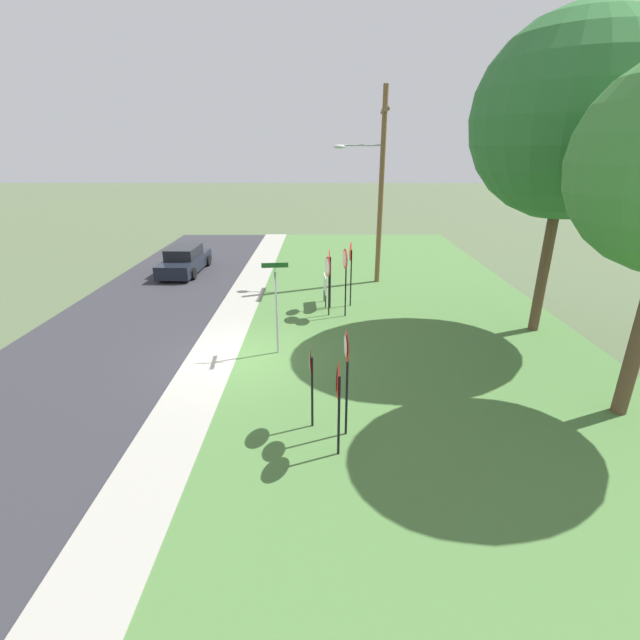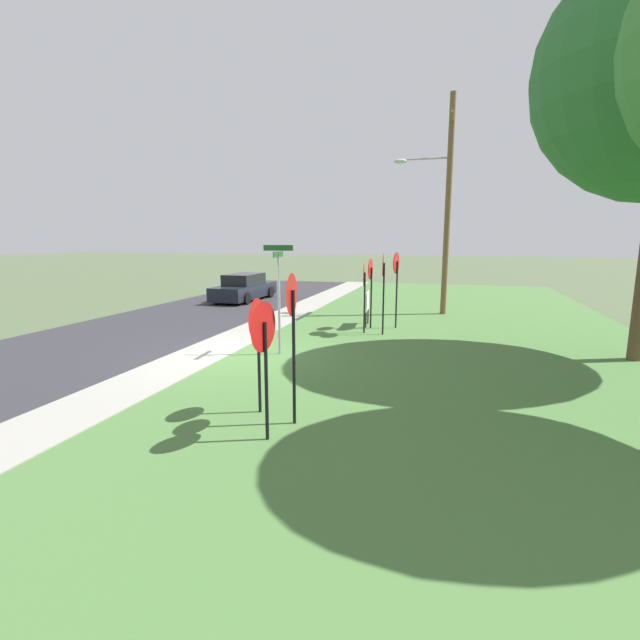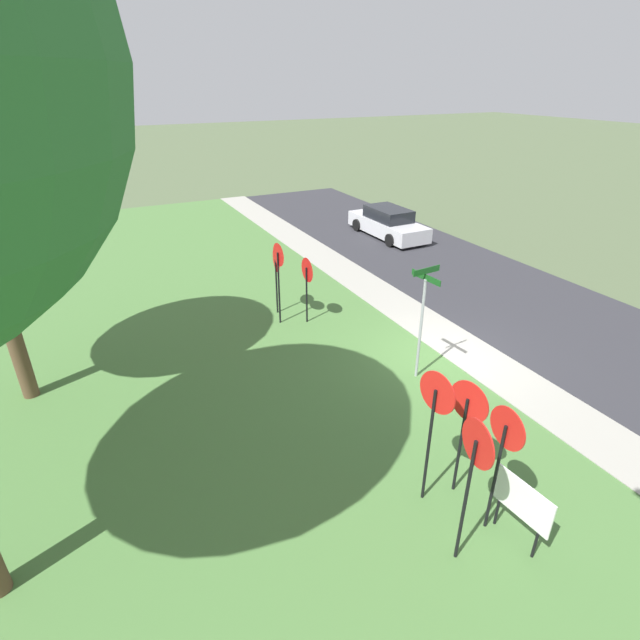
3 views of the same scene
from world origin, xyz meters
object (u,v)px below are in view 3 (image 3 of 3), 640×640
at_px(stop_sign_near_right, 467,414).
at_px(yield_sign_near_right, 277,265).
at_px(stop_sign_far_left, 503,444).
at_px(street_name_post, 422,314).
at_px(notice_board, 521,503).
at_px(yield_sign_near_left, 279,264).
at_px(stop_sign_near_left, 474,463).
at_px(yield_sign_far_left, 307,275).
at_px(parked_sedan_distant, 388,223).
at_px(stop_sign_far_center, 435,410).

distance_m(stop_sign_near_right, yield_sign_near_right, 8.68).
xyz_separation_m(stop_sign_far_left, street_name_post, (4.41, -1.76, -0.02)).
xyz_separation_m(stop_sign_near_right, yield_sign_near_right, (8.68, 0.06, -0.09)).
height_order(stop_sign_far_left, notice_board, stop_sign_far_left).
bearing_deg(yield_sign_near_left, yield_sign_near_right, -20.41).
relative_size(stop_sign_near_left, yield_sign_far_left, 1.27).
height_order(stop_sign_near_left, street_name_post, street_name_post).
distance_m(stop_sign_near_left, yield_sign_far_left, 8.92).
xyz_separation_m(stop_sign_near_right, parked_sedan_distant, (14.43, -8.04, -1.13)).
distance_m(stop_sign_near_left, stop_sign_near_right, 1.51).
bearing_deg(stop_sign_far_left, stop_sign_near_right, -1.84).
xyz_separation_m(yield_sign_near_right, parked_sedan_distant, (5.75, -8.10, -1.04)).
relative_size(stop_sign_near_right, yield_sign_near_right, 1.07).
bearing_deg(stop_sign_near_right, parked_sedan_distant, -40.12).
distance_m(stop_sign_far_left, yield_sign_far_left, 8.56).
relative_size(stop_sign_far_center, street_name_post, 0.90).
xyz_separation_m(stop_sign_far_center, yield_sign_far_left, (7.53, -1.18, -0.41)).
xyz_separation_m(stop_sign_near_left, stop_sign_far_center, (1.26, -0.29, 0.00)).
bearing_deg(yield_sign_far_left, stop_sign_near_right, 174.12).
relative_size(stop_sign_near_left, stop_sign_near_right, 1.13).
xyz_separation_m(stop_sign_near_right, stop_sign_far_left, (-0.91, 0.07, 0.06)).
height_order(stop_sign_far_left, yield_sign_far_left, stop_sign_far_left).
bearing_deg(stop_sign_far_center, stop_sign_far_left, -158.53).
distance_m(stop_sign_far_center, street_name_post, 4.13).
bearing_deg(notice_board, stop_sign_near_left, 76.14).
relative_size(yield_sign_far_left, street_name_post, 0.71).
relative_size(stop_sign_far_left, yield_sign_near_right, 1.11).
height_order(yield_sign_near_left, yield_sign_far_left, yield_sign_near_left).
height_order(yield_sign_near_left, yield_sign_near_right, yield_sign_near_left).
bearing_deg(stop_sign_far_center, parked_sedan_distant, -39.71).
height_order(yield_sign_near_right, yield_sign_far_left, yield_sign_near_right).
bearing_deg(yield_sign_near_right, yield_sign_near_left, 169.86).
relative_size(stop_sign_near_right, street_name_post, 0.80).
height_order(stop_sign_near_right, yield_sign_near_left, yield_sign_near_left).
xyz_separation_m(stop_sign_near_left, street_name_post, (4.66, -2.63, -0.20)).
distance_m(yield_sign_far_left, street_name_post, 4.29).
relative_size(street_name_post, notice_board, 2.39).
height_order(yield_sign_far_left, parked_sedan_distant, yield_sign_far_left).
relative_size(stop_sign_near_left, yield_sign_near_right, 1.22).
bearing_deg(yield_sign_near_right, stop_sign_near_right, -173.99).
height_order(street_name_post, notice_board, street_name_post).
relative_size(stop_sign_far_left, notice_board, 1.97).
bearing_deg(stop_sign_near_left, yield_sign_far_left, -0.69).
xyz_separation_m(stop_sign_near_left, yield_sign_near_left, (9.11, -0.68, -0.03)).
relative_size(yield_sign_far_left, parked_sedan_distant, 0.45).
xyz_separation_m(stop_sign_near_right, yield_sign_far_left, (7.63, -0.53, -0.17)).
height_order(stop_sign_far_left, street_name_post, street_name_post).
bearing_deg(parked_sedan_distant, stop_sign_far_left, 151.20).
bearing_deg(street_name_post, yield_sign_near_right, 12.96).
height_order(stop_sign_far_center, notice_board, stop_sign_far_center).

